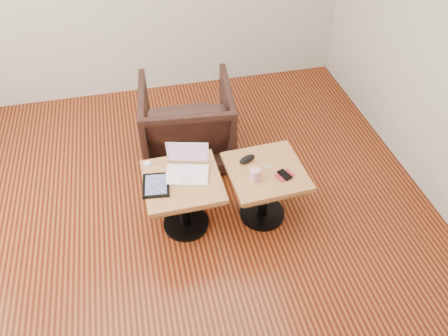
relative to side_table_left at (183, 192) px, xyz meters
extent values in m
cube|color=#3E1208|center=(-0.12, -0.12, -0.39)|extent=(4.50, 4.50, 0.01)
cylinder|color=black|center=(0.00, 0.00, -0.38)|extent=(0.38, 0.38, 0.03)
cylinder|color=black|center=(0.00, 0.00, -0.13)|extent=(0.09, 0.09, 0.46)
cube|color=brown|center=(0.00, 0.00, 0.07)|extent=(0.54, 0.54, 0.04)
cube|color=#9D6830|center=(0.00, 0.00, 0.11)|extent=(0.59, 0.59, 0.04)
cylinder|color=black|center=(0.65, -0.04, -0.38)|extent=(0.38, 0.38, 0.03)
cylinder|color=black|center=(0.65, -0.04, -0.13)|extent=(0.09, 0.09, 0.46)
cube|color=brown|center=(0.65, -0.04, 0.07)|extent=(0.56, 0.56, 0.04)
cube|color=#9D6830|center=(0.65, -0.04, 0.11)|extent=(0.61, 0.61, 0.04)
cube|color=white|center=(0.04, 0.03, 0.14)|extent=(0.37, 0.30, 0.02)
cube|color=silver|center=(0.05, 0.07, 0.15)|extent=(0.28, 0.17, 0.00)
cube|color=silver|center=(0.03, -0.03, 0.15)|extent=(0.10, 0.08, 0.00)
cube|color=white|center=(0.07, 0.16, 0.25)|extent=(0.32, 0.12, 0.21)
cube|color=maroon|center=(0.07, 0.16, 0.25)|extent=(0.28, 0.10, 0.18)
cube|color=black|center=(-0.20, -0.02, 0.14)|extent=(0.22, 0.27, 0.02)
cube|color=#191E38|center=(-0.20, -0.02, 0.15)|extent=(0.18, 0.23, 0.00)
cube|color=white|center=(-0.23, 0.22, 0.14)|extent=(0.06, 0.06, 0.03)
ellipsoid|color=black|center=(0.53, 0.09, 0.15)|extent=(0.16, 0.12, 0.05)
cylinder|color=#DC5982|center=(0.53, -0.12, 0.18)|extent=(0.09, 0.09, 0.10)
sphere|color=white|center=(0.66, -0.01, 0.14)|extent=(0.01, 0.01, 0.01)
sphere|color=white|center=(0.68, 0.01, 0.14)|extent=(0.01, 0.01, 0.01)
sphere|color=white|center=(0.64, 0.01, 0.14)|extent=(0.01, 0.01, 0.01)
sphere|color=white|center=(0.69, -0.02, 0.14)|extent=(0.01, 0.01, 0.01)
sphere|color=white|center=(0.64, -0.02, 0.14)|extent=(0.01, 0.01, 0.01)
sphere|color=white|center=(0.66, -0.03, 0.14)|extent=(0.01, 0.01, 0.01)
cylinder|color=white|center=(0.66, -0.01, 0.13)|extent=(0.07, 0.04, 0.00)
cube|color=maroon|center=(0.76, -0.14, 0.13)|extent=(0.16, 0.13, 0.01)
cube|color=black|center=(0.76, -0.14, 0.14)|extent=(0.10, 0.13, 0.01)
imported|color=black|center=(0.18, 0.89, -0.01)|extent=(0.89, 0.92, 0.76)
camera|label=1|loc=(-0.22, -2.34, 2.44)|focal=35.00mm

